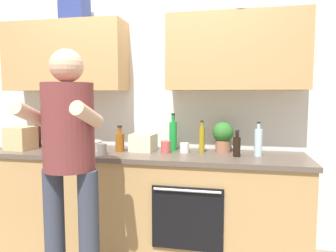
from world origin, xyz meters
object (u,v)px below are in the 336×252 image
at_px(grocery_bag_rice, 143,142).
at_px(bottle_hotsauce, 52,137).
at_px(bottle_syrup, 120,141).
at_px(grocery_bag_bread, 21,138).
at_px(bottle_vinegar, 51,135).
at_px(cup_stoneware, 102,149).
at_px(person_standing, 69,154).
at_px(bottle_water, 258,142).
at_px(bottle_oil, 202,139).
at_px(bottle_wine, 38,133).
at_px(bottle_soda, 173,135).
at_px(potted_herb, 223,135).
at_px(cup_coffee, 184,148).
at_px(cup_ceramic, 166,147).
at_px(bottle_soy, 237,146).
at_px(mixing_bowl, 86,146).

bearing_deg(grocery_bag_rice, bottle_hotsauce, -166.47).
relative_size(bottle_syrup, grocery_bag_bread, 1.06).
bearing_deg(grocery_bag_rice, bottle_vinegar, -176.25).
relative_size(cup_stoneware, grocery_bag_bread, 0.42).
relative_size(person_standing, bottle_water, 5.98).
bearing_deg(bottle_water, bottle_oil, 172.53).
bearing_deg(grocery_bag_bread, bottle_wine, 80.05).
height_order(bottle_soda, bottle_hotsauce, bottle_soda).
bearing_deg(potted_herb, cup_coffee, -165.51).
distance_m(bottle_soda, cup_ceramic, 0.17).
xyz_separation_m(bottle_hotsauce, grocery_bag_bread, (-0.34, 0.02, -0.03)).
bearing_deg(bottle_soy, bottle_wine, 175.36).
bearing_deg(bottle_water, cup_coffee, 177.09).
distance_m(cup_coffee, cup_stoneware, 0.71).
distance_m(potted_herb, grocery_bag_rice, 0.72).
height_order(bottle_soda, bottle_vinegar, bottle_soda).
relative_size(person_standing, bottle_soda, 5.01).
bearing_deg(grocery_bag_bread, potted_herb, 7.37).
distance_m(bottle_wine, bottle_oil, 1.64).
bearing_deg(bottle_oil, bottle_wine, 178.90).
bearing_deg(bottle_soy, bottle_syrup, 178.68).
height_order(person_standing, bottle_wine, person_standing).
bearing_deg(grocery_bag_bread, bottle_hotsauce, -4.09).
xyz_separation_m(bottle_oil, cup_stoneware, (-0.82, -0.27, -0.07)).
xyz_separation_m(person_standing, potted_herb, (0.99, 0.91, 0.04)).
bearing_deg(person_standing, bottle_water, 31.69).
bearing_deg(bottle_water, bottle_vinegar, -179.57).
bearing_deg(bottle_vinegar, bottle_soda, 6.87).
xyz_separation_m(bottle_oil, mixing_bowl, (-1.05, -0.10, -0.08)).
height_order(bottle_soda, cup_coffee, bottle_soda).
relative_size(bottle_soy, potted_herb, 0.81).
bearing_deg(mixing_bowl, cup_ceramic, 1.79).
bearing_deg(bottle_syrup, cup_ceramic, 3.00).
height_order(bottle_water, grocery_bag_bread, bottle_water).
height_order(bottle_wine, bottle_oil, bottle_wine).
xyz_separation_m(bottle_soda, potted_herb, (0.45, -0.01, 0.01)).
xyz_separation_m(bottle_hotsauce, cup_coffee, (1.18, 0.18, -0.09)).
xyz_separation_m(bottle_water, mixing_bowl, (-1.53, -0.04, -0.08)).
xyz_separation_m(bottle_water, bottle_vinegar, (-1.90, -0.01, 0.01)).
xyz_separation_m(cup_stoneware, cup_ceramic, (0.51, 0.19, 0.01)).
xyz_separation_m(bottle_oil, cup_coffee, (-0.15, -0.03, -0.08)).
xyz_separation_m(bottle_vinegar, bottle_hotsauce, (0.10, -0.13, 0.00)).
bearing_deg(potted_herb, cup_stoneware, -161.94).
relative_size(person_standing, bottle_wine, 5.63).
distance_m(person_standing, bottle_soy, 1.33).
bearing_deg(bottle_hotsauce, bottle_vinegar, 127.43).
height_order(bottle_soda, cup_ceramic, bottle_soda).
bearing_deg(cup_coffee, grocery_bag_bread, -174.22).
relative_size(person_standing, cup_ceramic, 16.12).
relative_size(cup_coffee, cup_stoneware, 0.91).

